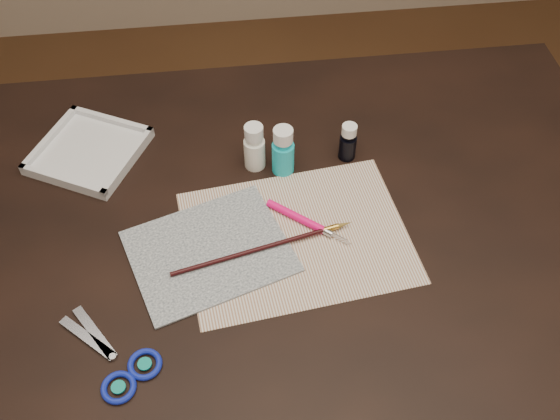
{
  "coord_description": "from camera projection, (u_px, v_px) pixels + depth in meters",
  "views": [
    {
      "loc": [
        -0.08,
        -0.64,
        1.59
      ],
      "look_at": [
        0.0,
        0.0,
        0.8
      ],
      "focal_mm": 40.0,
      "sensor_mm": 36.0,
      "label": 1
    }
  ],
  "objects": [
    {
      "name": "paint_bottle_white",
      "position": [
        254.0,
        147.0,
        1.12
      ],
      "size": [
        0.05,
        0.05,
        0.09
      ],
      "primitive_type": "cylinder",
      "rotation": [
        0.0,
        0.0,
        0.42
      ],
      "color": "white",
      "rests_on": "table"
    },
    {
      "name": "craft_knife",
      "position": [
        309.0,
        223.0,
        1.06
      ],
      "size": [
        0.14,
        0.12,
        0.01
      ],
      "primitive_type": null,
      "rotation": [
        0.0,
        0.0,
        -0.7
      ],
      "color": "#FE0B70",
      "rests_on": "paper"
    },
    {
      "name": "paper",
      "position": [
        296.0,
        237.0,
        1.05
      ],
      "size": [
        0.4,
        0.32,
        0.0
      ],
      "primitive_type": "cube",
      "rotation": [
        0.0,
        0.0,
        0.11
      ],
      "color": "silver",
      "rests_on": "table"
    },
    {
      "name": "scissors",
      "position": [
        101.0,
        353.0,
        0.91
      ],
      "size": [
        0.21,
        0.2,
        0.01
      ],
      "primitive_type": null,
      "rotation": [
        0.0,
        0.0,
        2.4
      ],
      "color": "silver",
      "rests_on": "table"
    },
    {
      "name": "paint_bottle_cyan",
      "position": [
        283.0,
        151.0,
        1.11
      ],
      "size": [
        0.05,
        0.05,
        0.1
      ],
      "primitive_type": "cylinder",
      "rotation": [
        0.0,
        0.0,
        -0.43
      ],
      "color": "#16BACC",
      "rests_on": "table"
    },
    {
      "name": "ground",
      "position": [
        280.0,
        405.0,
        1.64
      ],
      "size": [
        3.5,
        3.5,
        0.02
      ],
      "primitive_type": "cube",
      "color": "#422614",
      "rests_on": "ground"
    },
    {
      "name": "palette_tray",
      "position": [
        89.0,
        151.0,
        1.16
      ],
      "size": [
        0.24,
        0.24,
        0.02
      ],
      "primitive_type": "cube",
      "rotation": [
        0.0,
        0.0,
        -0.48
      ],
      "color": "silver",
      "rests_on": "table"
    },
    {
      "name": "table",
      "position": [
        280.0,
        335.0,
        1.35
      ],
      "size": [
        1.3,
        0.9,
        0.75
      ],
      "primitive_type": "cube",
      "color": "black",
      "rests_on": "ground"
    },
    {
      "name": "canvas",
      "position": [
        209.0,
        251.0,
        1.02
      ],
      "size": [
        0.3,
        0.27,
        0.0
      ],
      "primitive_type": "cube",
      "rotation": [
        0.0,
        0.0,
        0.32
      ],
      "color": "black",
      "rests_on": "paper"
    },
    {
      "name": "paintbrush",
      "position": [
        264.0,
        247.0,
        1.02
      ],
      "size": [
        0.31,
        0.08,
        0.01
      ],
      "primitive_type": null,
      "rotation": [
        0.0,
        0.0,
        0.22
      ],
      "color": "black",
      "rests_on": "canvas"
    },
    {
      "name": "paint_bottle_navy",
      "position": [
        348.0,
        142.0,
        1.14
      ],
      "size": [
        0.04,
        0.04,
        0.08
      ],
      "primitive_type": "cylinder",
      "rotation": [
        0.0,
        0.0,
        -0.41
      ],
      "color": "black",
      "rests_on": "table"
    }
  ]
}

